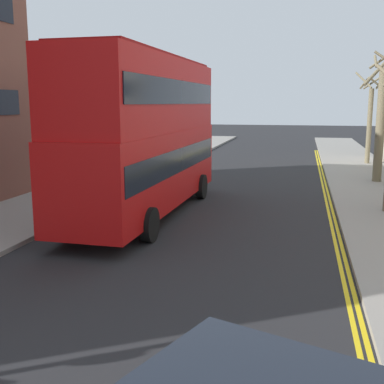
{
  "coord_description": "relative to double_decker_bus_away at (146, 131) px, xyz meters",
  "views": [
    {
      "loc": [
        3.2,
        -0.68,
        4.03
      ],
      "look_at": [
        0.5,
        11.0,
        1.8
      ],
      "focal_mm": 44.94,
      "sensor_mm": 36.0,
      "label": 1
    }
  ],
  "objects": [
    {
      "name": "kerb_line_outer",
      "position": [
        6.66,
        -1.69,
        -3.03
      ],
      "size": [
        0.1,
        56.0,
        0.01
      ],
      "primitive_type": "cube",
      "color": "yellow",
      "rests_on": "ground"
    },
    {
      "name": "kerb_line_inner",
      "position": [
        6.5,
        -1.69,
        -3.03
      ],
      "size": [
        0.1,
        56.0,
        0.01
      ],
      "primitive_type": "cube",
      "color": "yellow",
      "rests_on": "ground"
    },
    {
      "name": "street_tree_far",
      "position": [
        9.15,
        9.01,
        0.08
      ],
      "size": [
        1.17,
        1.32,
        6.38
      ],
      "color": "#6B6047",
      "rests_on": "sidewalk_right"
    },
    {
      "name": "double_decker_bus_away",
      "position": [
        0.0,
        0.0,
        0.0
      ],
      "size": [
        2.96,
        10.86,
        5.64
      ],
      "color": "#B20F0F",
      "rests_on": "ground"
    },
    {
      "name": "street_tree_distant",
      "position": [
        9.58,
        16.69,
        0.0
      ],
      "size": [
        1.97,
        1.98,
        5.84
      ],
      "color": "#6B6047",
      "rests_on": "sidewalk_right"
    },
    {
      "name": "sidewalk_left",
      "position": [
        -4.24,
        0.31,
        -2.96
      ],
      "size": [
        4.0,
        80.0,
        0.14
      ],
      "primitive_type": "cube",
      "color": "gray",
      "rests_on": "ground"
    }
  ]
}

